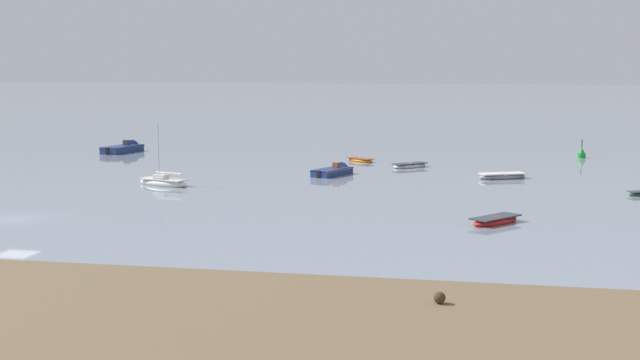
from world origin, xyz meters
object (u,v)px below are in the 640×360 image
at_px(motorboat_moored_0, 337,172).
at_px(motorboat_moored_2, 127,149).
at_px(rowboat_moored_1, 410,166).
at_px(sailboat_moored_0, 163,182).
at_px(rowboat_moored_5, 360,160).
at_px(rowboat_moored_0, 502,176).
at_px(rowboat_moored_2, 495,221).
at_px(channel_buoy, 582,154).

height_order(motorboat_moored_0, motorboat_moored_2, motorboat_moored_2).
relative_size(rowboat_moored_1, sailboat_moored_0, 0.67).
xyz_separation_m(sailboat_moored_0, rowboat_moored_5, (14.33, 21.95, -0.10)).
xyz_separation_m(rowboat_moored_0, rowboat_moored_5, (-15.24, 11.41, -0.05)).
bearing_deg(rowboat_moored_2, rowboat_moored_1, 53.59).
bearing_deg(sailboat_moored_0, rowboat_moored_0, -142.18).
relative_size(motorboat_moored_2, rowboat_moored_5, 1.98).
bearing_deg(motorboat_moored_0, rowboat_moored_2, -124.29).
bearing_deg(motorboat_moored_0, rowboat_moored_1, -18.80).
bearing_deg(motorboat_moored_2, rowboat_moored_5, -86.29).
distance_m(rowboat_moored_0, channel_buoy, 22.11).
height_order(rowboat_moored_0, rowboat_moored_2, rowboat_moored_0).
bearing_deg(sailboat_moored_0, channel_buoy, -123.29).
distance_m(rowboat_moored_1, motorboat_moored_2, 36.60).
relative_size(rowboat_moored_0, rowboat_moored_5, 1.38).
bearing_deg(motorboat_moored_2, sailboat_moored_0, -137.28).
xyz_separation_m(motorboat_moored_0, channel_buoy, (24.84, 20.30, 0.20)).
xyz_separation_m(rowboat_moored_5, channel_buoy, (24.28, 8.77, 0.31)).
bearing_deg(channel_buoy, motorboat_moored_0, -140.75).
xyz_separation_m(rowboat_moored_1, rowboat_moored_2, (8.71, -30.67, 0.01)).
distance_m(rowboat_moored_5, channel_buoy, 25.81).
bearing_deg(rowboat_moored_5, rowboat_moored_0, 177.12).
xyz_separation_m(rowboat_moored_0, sailboat_moored_0, (-29.57, -10.54, 0.05)).
distance_m(rowboat_moored_2, channel_buoy, 44.82).
relative_size(motorboat_moored_2, rowboat_moored_2, 1.63).
height_order(motorboat_moored_2, rowboat_moored_2, motorboat_moored_2).
relative_size(rowboat_moored_1, rowboat_moored_5, 1.10).
height_order(rowboat_moored_1, rowboat_moored_5, rowboat_moored_1).
xyz_separation_m(rowboat_moored_2, rowboat_moored_5, (-14.57, 34.99, -0.04)).
bearing_deg(rowboat_moored_2, channel_buoy, 25.23).
relative_size(motorboat_moored_0, rowboat_moored_5, 1.63).
bearing_deg(channel_buoy, motorboat_moored_2, -175.93).
distance_m(rowboat_moored_0, motorboat_moored_2, 47.68).
xyz_separation_m(rowboat_moored_2, channel_buoy, (9.71, 43.75, 0.28)).
distance_m(rowboat_moored_0, rowboat_moored_5, 19.03).
height_order(rowboat_moored_0, motorboat_moored_0, motorboat_moored_0).
relative_size(rowboat_moored_1, motorboat_moored_2, 0.56).
distance_m(rowboat_moored_0, sailboat_moored_0, 31.39).
xyz_separation_m(motorboat_moored_2, rowboat_moored_2, (44.13, -39.92, -0.13)).
bearing_deg(rowboat_moored_5, rowboat_moored_2, 146.55).
xyz_separation_m(motorboat_moored_0, sailboat_moored_0, (-13.76, -10.42, -0.01)).
xyz_separation_m(rowboat_moored_1, channel_buoy, (18.42, 13.08, 0.29)).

